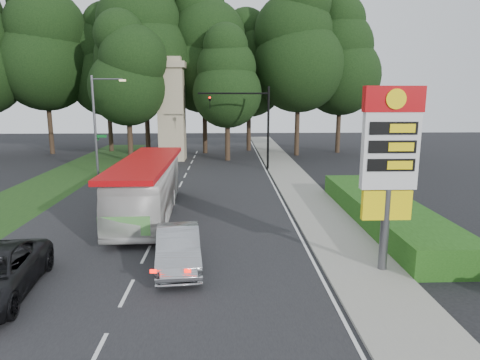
{
  "coord_description": "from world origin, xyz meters",
  "views": [
    {
      "loc": [
        3.37,
        -12.92,
        6.58
      ],
      "look_at": [
        4.07,
        8.7,
        2.2
      ],
      "focal_mm": 32.0,
      "sensor_mm": 36.0,
      "label": 1
    }
  ],
  "objects_px": {
    "transit_bus": "(147,188)",
    "traffic_signal_mast": "(253,116)",
    "streetlight_signs": "(97,121)",
    "monument": "(172,109)",
    "sedan_silver": "(178,248)",
    "gas_station_pylon": "(390,155)"
  },
  "relations": [
    {
      "from": "gas_station_pylon",
      "to": "traffic_signal_mast",
      "type": "relative_size",
      "value": 0.95
    },
    {
      "from": "gas_station_pylon",
      "to": "monument",
      "type": "height_order",
      "value": "monument"
    },
    {
      "from": "streetlight_signs",
      "to": "transit_bus",
      "type": "bearing_deg",
      "value": -63.59
    },
    {
      "from": "monument",
      "to": "transit_bus",
      "type": "height_order",
      "value": "monument"
    },
    {
      "from": "monument",
      "to": "transit_bus",
      "type": "distance_m",
      "value": 20.48
    },
    {
      "from": "monument",
      "to": "transit_bus",
      "type": "relative_size",
      "value": 0.91
    },
    {
      "from": "monument",
      "to": "sedan_silver",
      "type": "bearing_deg",
      "value": -82.69
    },
    {
      "from": "monument",
      "to": "traffic_signal_mast",
      "type": "bearing_deg",
      "value": -38.0
    },
    {
      "from": "traffic_signal_mast",
      "to": "monument",
      "type": "relative_size",
      "value": 0.72
    },
    {
      "from": "gas_station_pylon",
      "to": "transit_bus",
      "type": "distance_m",
      "value": 13.17
    },
    {
      "from": "monument",
      "to": "gas_station_pylon",
      "type": "bearing_deg",
      "value": -68.2
    },
    {
      "from": "transit_bus",
      "to": "gas_station_pylon",
      "type": "bearing_deg",
      "value": -40.06
    },
    {
      "from": "sedan_silver",
      "to": "monument",
      "type": "bearing_deg",
      "value": 90.59
    },
    {
      "from": "traffic_signal_mast",
      "to": "monument",
      "type": "xyz_separation_m",
      "value": [
        -7.68,
        6.0,
        0.43
      ]
    },
    {
      "from": "streetlight_signs",
      "to": "transit_bus",
      "type": "relative_size",
      "value": 0.72
    },
    {
      "from": "streetlight_signs",
      "to": "sedan_silver",
      "type": "xyz_separation_m",
      "value": [
        8.49,
        -19.29,
        -3.68
      ]
    },
    {
      "from": "transit_bus",
      "to": "traffic_signal_mast",
      "type": "bearing_deg",
      "value": 62.56
    },
    {
      "from": "traffic_signal_mast",
      "to": "transit_bus",
      "type": "xyz_separation_m",
      "value": [
        -6.64,
        -14.13,
        -3.13
      ]
    },
    {
      "from": "transit_bus",
      "to": "sedan_silver",
      "type": "bearing_deg",
      "value": -73.34
    },
    {
      "from": "traffic_signal_mast",
      "to": "streetlight_signs",
      "type": "relative_size",
      "value": 0.9
    },
    {
      "from": "traffic_signal_mast",
      "to": "sedan_silver",
      "type": "height_order",
      "value": "traffic_signal_mast"
    },
    {
      "from": "traffic_signal_mast",
      "to": "streetlight_signs",
      "type": "bearing_deg",
      "value": -171.08
    }
  ]
}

